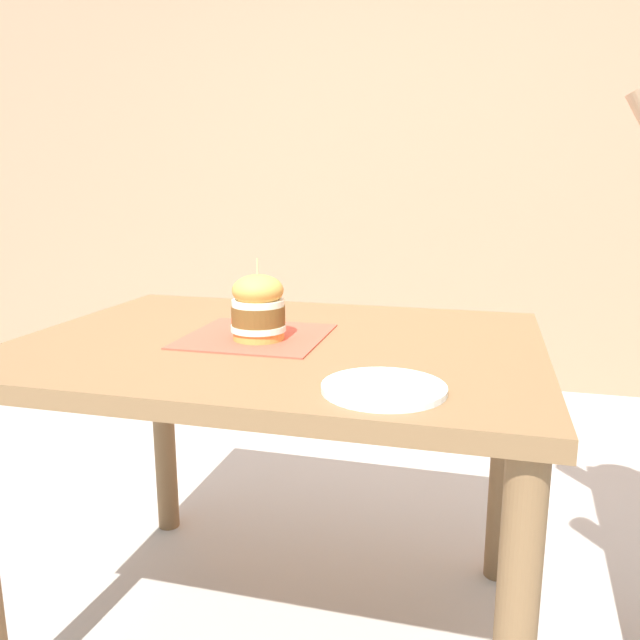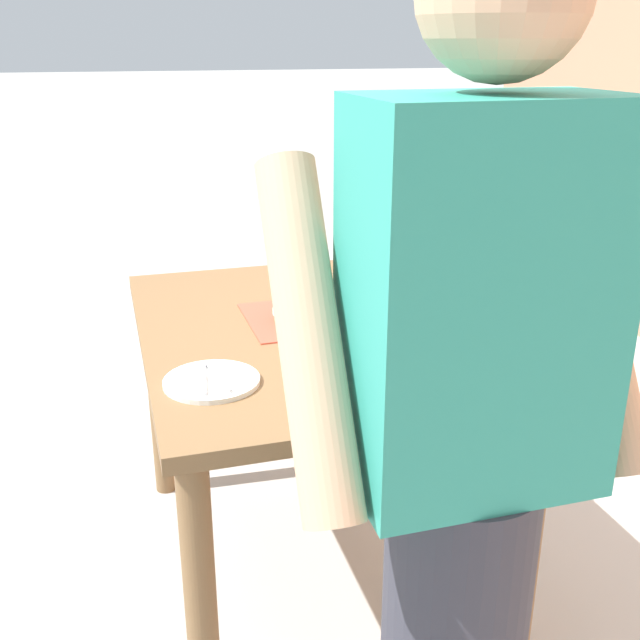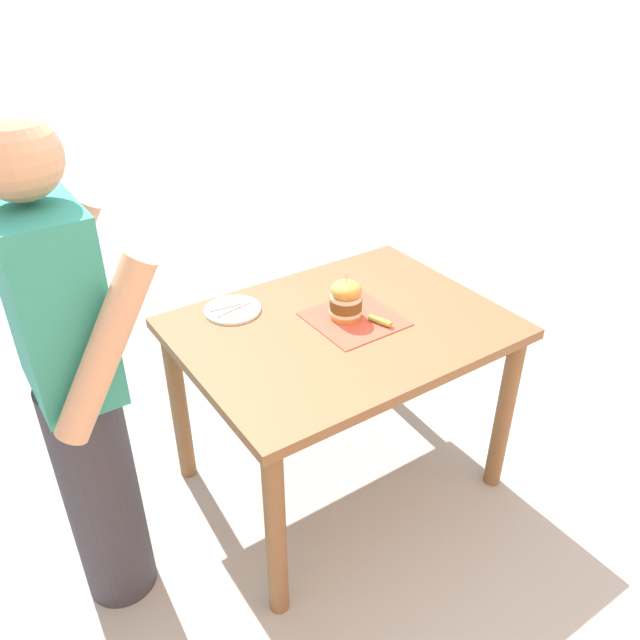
{
  "view_description": "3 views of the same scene",
  "coord_description": "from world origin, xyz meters",
  "px_view_note": "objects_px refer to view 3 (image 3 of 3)",
  "views": [
    {
      "loc": [
        1.34,
        0.46,
        1.15
      ],
      "look_at": [
        0.0,
        0.1,
        0.84
      ],
      "focal_mm": 35.0,
      "sensor_mm": 36.0,
      "label": 1
    },
    {
      "loc": [
        0.51,
        1.85,
        1.52
      ],
      "look_at": [
        0.0,
        0.1,
        0.84
      ],
      "focal_mm": 42.0,
      "sensor_mm": 36.0,
      "label": 2
    },
    {
      "loc": [
        -1.61,
        1.18,
        2.02
      ],
      "look_at": [
        0.0,
        0.1,
        0.84
      ],
      "focal_mm": 35.0,
      "sensor_mm": 36.0,
      "label": 3
    }
  ],
  "objects_px": {
    "sandwich": "(346,299)",
    "side_plate_with_forks": "(232,310)",
    "patio_table": "(341,350)",
    "diner_across_table": "(77,388)",
    "pickle_spear": "(380,321)"
  },
  "relations": [
    {
      "from": "sandwich",
      "to": "side_plate_with_forks",
      "type": "relative_size",
      "value": 0.85
    },
    {
      "from": "patio_table",
      "to": "diner_across_table",
      "type": "relative_size",
      "value": 0.71
    },
    {
      "from": "pickle_spear",
      "to": "side_plate_with_forks",
      "type": "height_order",
      "value": "pickle_spear"
    },
    {
      "from": "diner_across_table",
      "to": "patio_table",
      "type": "bearing_deg",
      "value": -91.17
    },
    {
      "from": "sandwich",
      "to": "pickle_spear",
      "type": "bearing_deg",
      "value": -146.55
    },
    {
      "from": "patio_table",
      "to": "sandwich",
      "type": "distance_m",
      "value": 0.2
    },
    {
      "from": "pickle_spear",
      "to": "side_plate_with_forks",
      "type": "relative_size",
      "value": 0.43
    },
    {
      "from": "side_plate_with_forks",
      "to": "diner_across_table",
      "type": "distance_m",
      "value": 0.73
    },
    {
      "from": "side_plate_with_forks",
      "to": "diner_across_table",
      "type": "height_order",
      "value": "diner_across_table"
    },
    {
      "from": "sandwich",
      "to": "pickle_spear",
      "type": "height_order",
      "value": "sandwich"
    },
    {
      "from": "pickle_spear",
      "to": "patio_table",
      "type": "bearing_deg",
      "value": 53.43
    },
    {
      "from": "sandwich",
      "to": "pickle_spear",
      "type": "xyz_separation_m",
      "value": [
        -0.12,
        -0.08,
        -0.06
      ]
    },
    {
      "from": "patio_table",
      "to": "pickle_spear",
      "type": "distance_m",
      "value": 0.2
    },
    {
      "from": "patio_table",
      "to": "pickle_spear",
      "type": "height_order",
      "value": "pickle_spear"
    },
    {
      "from": "pickle_spear",
      "to": "side_plate_with_forks",
      "type": "bearing_deg",
      "value": 45.96
    }
  ]
}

